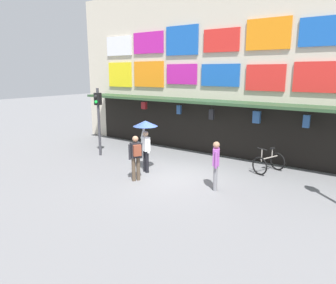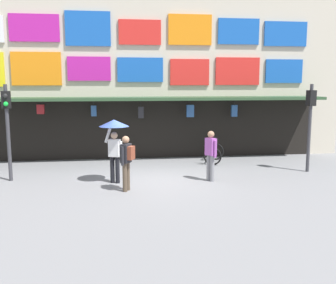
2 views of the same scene
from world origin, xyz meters
name	(u,v)px [view 1 (image 1 of 2)]	position (x,y,z in m)	size (l,w,h in m)	color
ground_plane	(170,176)	(0.00, 0.00, 0.00)	(80.00, 80.00, 0.00)	slate
shopfront	(226,71)	(0.00, 4.57, 3.96)	(18.00, 2.60, 8.00)	beige
traffic_light_near	(98,111)	(-4.56, 0.60, 2.14)	(0.31, 0.34, 3.20)	#38383D
bicycle_parked	(269,163)	(2.91, 2.67, 0.39)	(1.07, 1.34, 1.05)	black
pedestrian_in_white	(136,155)	(-0.73, -1.14, 0.98)	(0.46, 0.48, 1.68)	brown
pedestrian_in_yellow	(216,163)	(2.06, -0.27, 0.95)	(0.36, 0.48, 1.68)	gray
pedestrian_with_umbrella	(146,132)	(-1.10, -0.13, 1.64)	(0.96, 0.96, 2.08)	black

